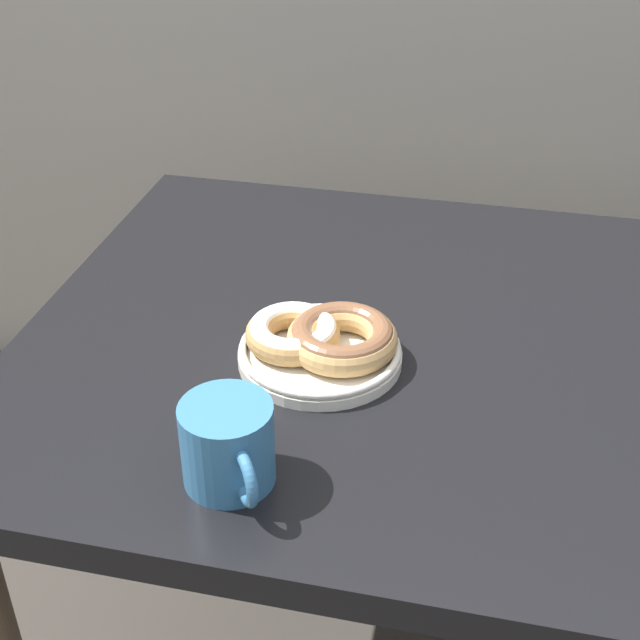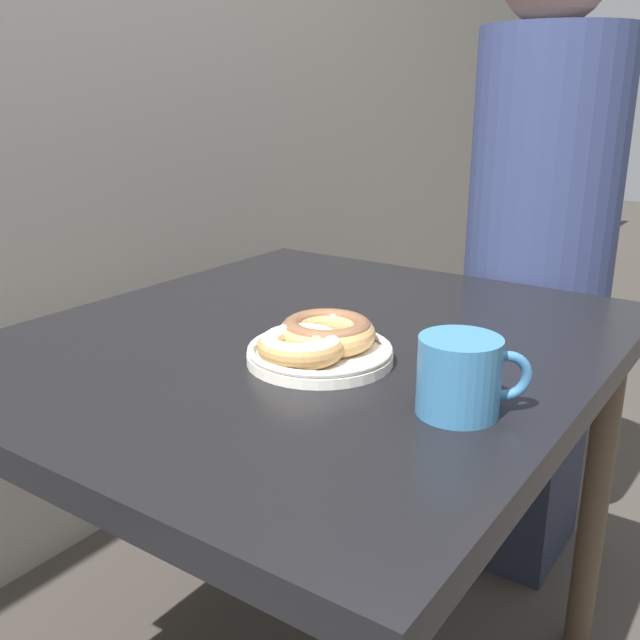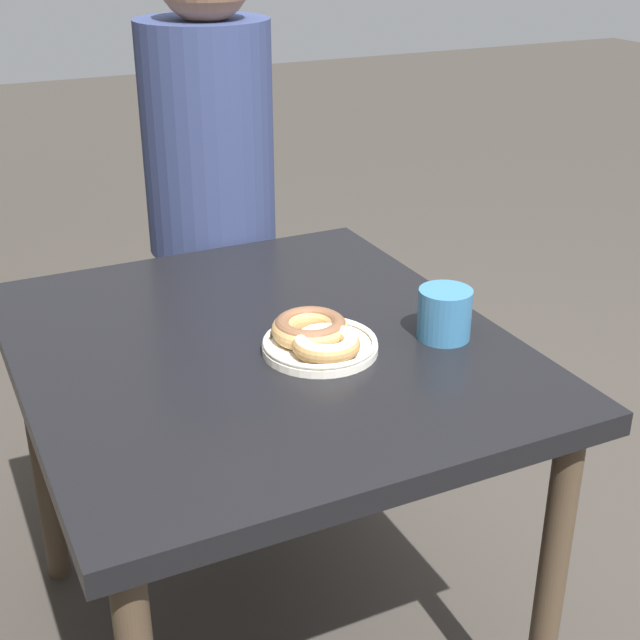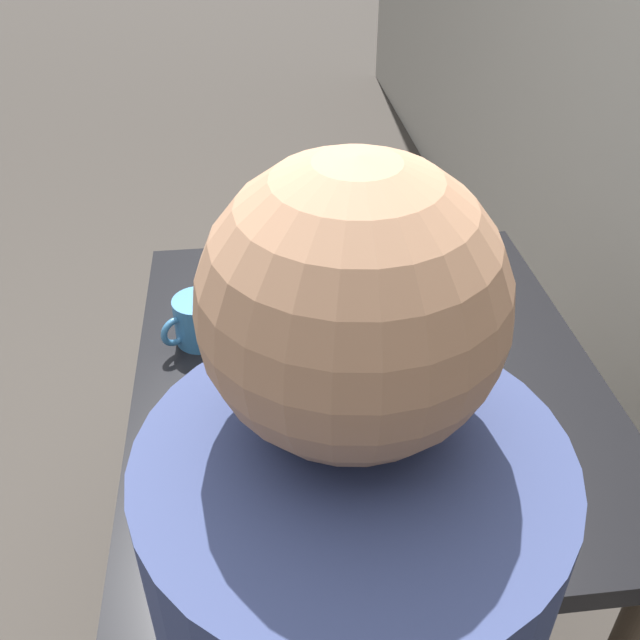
# 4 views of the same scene
# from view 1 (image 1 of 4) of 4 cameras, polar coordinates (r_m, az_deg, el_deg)

# --- Properties ---
(dining_table) EXTENTS (0.96, 0.84, 0.72)m
(dining_table) POSITION_cam_1_polar(r_m,az_deg,el_deg) (1.19, 4.77, -4.30)
(dining_table) COLOR black
(dining_table) RESTS_ON ground_plane
(donut_plate) EXTENTS (0.22, 0.20, 0.05)m
(donut_plate) POSITION_cam_1_polar(r_m,az_deg,el_deg) (1.08, 0.09, -1.36)
(donut_plate) COLOR silver
(donut_plate) RESTS_ON dining_table
(coffee_mug) EXTENTS (0.10, 0.12, 0.09)m
(coffee_mug) POSITION_cam_1_polar(r_m,az_deg,el_deg) (0.91, -5.89, -7.92)
(coffee_mug) COLOR teal
(coffee_mug) RESTS_ON dining_table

